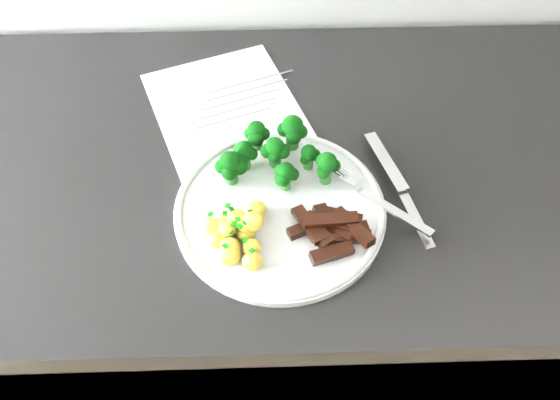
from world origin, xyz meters
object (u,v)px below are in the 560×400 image
plate (280,209)px  potatoes (238,233)px  recipe_paper (232,120)px  knife (406,202)px  fork (379,200)px  counter (322,307)px  broccoli (274,152)px  beef_strips (330,228)px

plate → potatoes: 0.08m
recipe_paper → potatoes: 0.23m
recipe_paper → knife: bearing=-35.4°
potatoes → fork: (0.19, 0.05, -0.01)m
counter → broccoli: size_ratio=14.07×
counter → beef_strips: size_ratio=21.51×
potatoes → recipe_paper: bearing=93.2°
counter → fork: 0.49m
beef_strips → knife: size_ratio=0.55×
beef_strips → counter: bearing=79.8°
potatoes → knife: potatoes is taller
beef_strips → recipe_paper: bearing=121.0°
beef_strips → plate: bearing=147.0°
broccoli → potatoes: 0.13m
potatoes → beef_strips: (0.12, 0.01, -0.00)m
recipe_paper → fork: bearing=-40.8°
counter → potatoes: size_ratio=23.25×
beef_strips → fork: bearing=33.2°
plate → broccoli: (-0.01, 0.07, 0.04)m
fork → beef_strips: bearing=-146.8°
recipe_paper → broccoli: 0.14m
plate → broccoli: 0.08m
recipe_paper → fork: fork is taller
fork → plate: bearing=-178.3°
beef_strips → knife: bearing=24.5°
fork → counter: bearing=118.2°
knife → plate: bearing=-177.5°
plate → fork: (0.14, 0.00, 0.01)m
recipe_paper → knife: knife is taller
plate → fork: size_ratio=2.08×
potatoes → beef_strips: bearing=3.0°
plate → knife: 0.18m
recipe_paper → plate: 0.20m
recipe_paper → beef_strips: bearing=-59.0°
recipe_paper → plate: size_ratio=1.25×
recipe_paper → plate: bearing=-69.1°
plate → beef_strips: bearing=-33.0°
broccoli → potatoes: size_ratio=1.65×
recipe_paper → fork: 0.27m
counter → beef_strips: 0.50m
potatoes → fork: size_ratio=0.75×
plate → beef_strips: 0.08m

